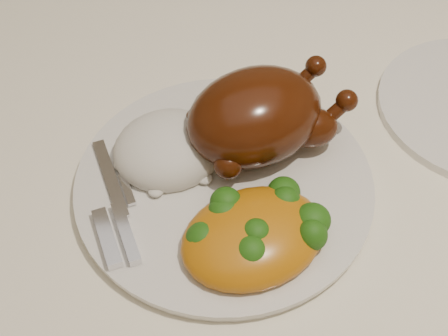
{
  "coord_description": "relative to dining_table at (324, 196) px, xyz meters",
  "views": [
    {
      "loc": [
        -0.16,
        -0.46,
        1.28
      ],
      "look_at": [
        -0.13,
        -0.06,
        0.8
      ],
      "focal_mm": 50.0,
      "sensor_mm": 36.0,
      "label": 1
    }
  ],
  "objects": [
    {
      "name": "rice_mound",
      "position": [
        -0.18,
        -0.02,
        0.13
      ],
      "size": [
        0.14,
        0.13,
        0.06
      ],
      "rotation": [
        0.0,
        0.0,
        0.24
      ],
      "color": "white",
      "rests_on": "dinner_plate"
    },
    {
      "name": "dinner_plate",
      "position": [
        -0.13,
        -0.06,
        0.11
      ],
      "size": [
        0.31,
        0.31,
        0.01
      ],
      "primitive_type": "cylinder",
      "rotation": [
        0.0,
        0.0,
        0.04
      ],
      "color": "silver",
      "rests_on": "tablecloth"
    },
    {
      "name": "tablecloth",
      "position": [
        0.0,
        0.0,
        0.07
      ],
      "size": [
        1.73,
        1.03,
        0.18
      ],
      "color": "white",
      "rests_on": "dining_table"
    },
    {
      "name": "cutlery",
      "position": [
        -0.24,
        -0.1,
        0.12
      ],
      "size": [
        0.05,
        0.16,
        0.01
      ],
      "rotation": [
        0.0,
        0.0,
        0.28
      ],
      "color": "silver",
      "rests_on": "dinner_plate"
    },
    {
      "name": "dining_table",
      "position": [
        0.0,
        0.0,
        0.0
      ],
      "size": [
        1.6,
        0.9,
        0.76
      ],
      "color": "brown",
      "rests_on": "floor"
    },
    {
      "name": "roast_chicken",
      "position": [
        -0.09,
        -0.01,
        0.16
      ],
      "size": [
        0.2,
        0.16,
        0.09
      ],
      "rotation": [
        0.0,
        0.0,
        0.39
      ],
      "color": "#421907",
      "rests_on": "dinner_plate"
    },
    {
      "name": "mac_and_cheese",
      "position": [
        -0.1,
        -0.13,
        0.13
      ],
      "size": [
        0.17,
        0.15,
        0.05
      ],
      "rotation": [
        0.0,
        0.0,
        0.37
      ],
      "color": "#BA740B",
      "rests_on": "dinner_plate"
    }
  ]
}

